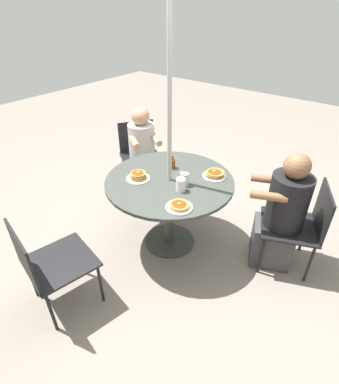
{
  "coord_description": "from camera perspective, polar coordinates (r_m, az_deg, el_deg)",
  "views": [
    {
      "loc": [
        -1.44,
        1.84,
        2.14
      ],
      "look_at": [
        0.0,
        0.0,
        0.61
      ],
      "focal_mm": 28.0,
      "sensor_mm": 36.0,
      "label": 1
    }
  ],
  "objects": [
    {
      "name": "ground_plane",
      "position": [
        3.17,
        0.0,
        -9.25
      ],
      "size": [
        12.0,
        12.0,
        0.0
      ],
      "primitive_type": "plane",
      "color": "gray"
    },
    {
      "name": "patio_table",
      "position": [
        2.78,
        0.0,
        0.26
      ],
      "size": [
        1.17,
        1.17,
        0.75
      ],
      "color": "#383D38",
      "rests_on": "ground"
    },
    {
      "name": "umbrella_pole",
      "position": [
        2.57,
        0.0,
        8.59
      ],
      "size": [
        0.04,
        0.04,
        2.14
      ],
      "primitive_type": "cylinder",
      "color": "#ADADB2",
      "rests_on": "ground"
    },
    {
      "name": "patio_chair_north",
      "position": [
        2.46,
        -22.22,
        -12.27
      ],
      "size": [
        0.56,
        0.56,
        0.84
      ],
      "rotation": [
        0.0,
        0.0,
        -3.35
      ],
      "color": "black",
      "rests_on": "ground"
    },
    {
      "name": "patio_chair_east",
      "position": [
        2.87,
        23.73,
        -5.34
      ],
      "size": [
        0.63,
        0.63,
        0.84
      ],
      "rotation": [
        0.0,
        0.0,
        -1.16
      ],
      "color": "black",
      "rests_on": "ground"
    },
    {
      "name": "diner_east",
      "position": [
        2.82,
        20.42,
        -4.4
      ],
      "size": [
        0.55,
        0.48,
        1.13
      ],
      "rotation": [
        0.0,
        0.0,
        -1.16
      ],
      "color": "#3D3D42",
      "rests_on": "ground"
    },
    {
      "name": "patio_chair_south",
      "position": [
        3.85,
        -5.71,
        7.67
      ],
      "size": [
        0.66,
        0.66,
        0.84
      ],
      "rotation": [
        0.0,
        0.0,
        0.99
      ],
      "color": "black",
      "rests_on": "ground"
    },
    {
      "name": "diner_south",
      "position": [
        3.69,
        -5.08,
        6.91
      ],
      "size": [
        0.53,
        0.5,
        1.1
      ],
      "rotation": [
        0.0,
        0.0,
        0.99
      ],
      "color": "slate",
      "rests_on": "ground"
    },
    {
      "name": "pancake_plate_a",
      "position": [
        2.35,
        1.85,
        -2.71
      ],
      "size": [
        0.22,
        0.22,
        0.05
      ],
      "color": "silver",
      "rests_on": "patio_table"
    },
    {
      "name": "pancake_plate_b",
      "position": [
        2.73,
        -5.99,
        2.99
      ],
      "size": [
        0.22,
        0.22,
        0.08
      ],
      "color": "silver",
      "rests_on": "patio_table"
    },
    {
      "name": "pancake_plate_c",
      "position": [
        2.78,
        8.58,
        3.35
      ],
      "size": [
        0.22,
        0.22,
        0.06
      ],
      "color": "silver",
      "rests_on": "patio_table"
    },
    {
      "name": "syrup_bottle",
      "position": [
        2.89,
        0.48,
        5.53
      ],
      "size": [
        0.08,
        0.06,
        0.13
      ],
      "color": "brown",
      "rests_on": "patio_table"
    },
    {
      "name": "coffee_cup",
      "position": [
        2.53,
        2.14,
        1.39
      ],
      "size": [
        0.08,
        0.08,
        0.11
      ],
      "color": "white",
      "rests_on": "patio_table"
    },
    {
      "name": "drinking_glass_a",
      "position": [
        2.62,
        2.88,
        2.52
      ],
      "size": [
        0.08,
        0.08,
        0.12
      ],
      "primitive_type": "cylinder",
      "color": "silver",
      "rests_on": "patio_table"
    }
  ]
}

